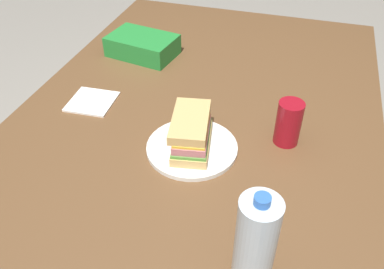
% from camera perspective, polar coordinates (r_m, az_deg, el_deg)
% --- Properties ---
extents(dining_table, '(1.71, 1.03, 0.77)m').
position_cam_1_polar(dining_table, '(1.17, -0.37, -2.60)').
color(dining_table, brown).
rests_on(dining_table, ground_plane).
extents(paper_plate, '(0.24, 0.24, 0.01)m').
position_cam_1_polar(paper_plate, '(1.05, -0.00, -1.87)').
color(paper_plate, white).
rests_on(paper_plate, dining_table).
extents(sandwich, '(0.19, 0.13, 0.08)m').
position_cam_1_polar(sandwich, '(1.02, -0.08, 0.26)').
color(sandwich, '#DBB26B').
rests_on(sandwich, paper_plate).
extents(soda_can_red, '(0.07, 0.07, 0.12)m').
position_cam_1_polar(soda_can_red, '(1.07, 13.44, 1.60)').
color(soda_can_red, maroon).
rests_on(soda_can_red, dining_table).
extents(chip_bag, '(0.19, 0.25, 0.07)m').
position_cam_1_polar(chip_bag, '(1.47, -6.99, 12.33)').
color(chip_bag, '#268C38').
rests_on(chip_bag, dining_table).
extents(water_bottle_tall, '(0.07, 0.07, 0.22)m').
position_cam_1_polar(water_bottle_tall, '(0.73, 8.92, -14.87)').
color(water_bottle_tall, silver).
rests_on(water_bottle_tall, dining_table).
extents(paper_napkin, '(0.14, 0.14, 0.01)m').
position_cam_1_polar(paper_napkin, '(1.25, -13.90, 4.54)').
color(paper_napkin, white).
rests_on(paper_napkin, dining_table).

